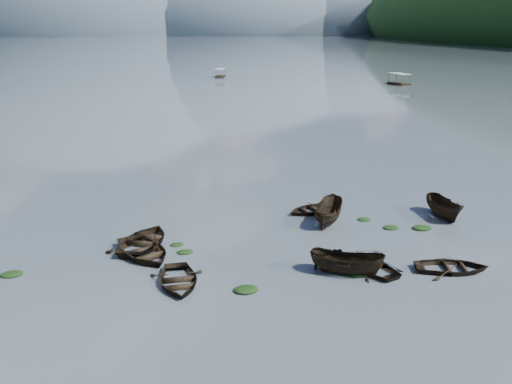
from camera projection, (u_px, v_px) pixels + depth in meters
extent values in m
plane|color=#49535C|center=(309.00, 298.00, 27.93)|extent=(2400.00, 2400.00, 0.00)
ellipsoid|color=#475666|center=(89.00, 33.00, 857.98)|extent=(520.00, 520.00, 340.00)
ellipsoid|color=#475666|center=(220.00, 33.00, 899.80)|extent=(520.00, 520.00, 260.00)
ellipsoid|color=#475666|center=(328.00, 33.00, 937.44)|extent=(520.00, 520.00, 220.00)
imported|color=black|center=(178.00, 284.00, 29.45)|extent=(3.00, 4.16, 0.85)
imported|color=black|center=(145.00, 245.00, 34.65)|extent=(5.31, 5.99, 1.03)
imported|color=black|center=(346.00, 274.00, 30.71)|extent=(4.28, 3.37, 1.57)
imported|color=black|center=(369.00, 269.00, 31.28)|extent=(3.88, 4.54, 0.79)
imported|color=black|center=(452.00, 271.00, 31.05)|extent=(4.58, 3.76, 0.83)
imported|color=black|center=(443.00, 217.00, 39.74)|extent=(1.79, 4.25, 1.61)
imported|color=black|center=(143.00, 256.00, 33.08)|extent=(5.06, 5.84, 1.01)
imported|color=black|center=(312.00, 212.00, 40.81)|extent=(4.52, 3.81, 0.80)
imported|color=black|center=(328.00, 222.00, 38.69)|extent=(3.59, 4.54, 1.67)
ellipsoid|color=black|center=(246.00, 291.00, 28.72)|extent=(1.26, 1.03, 0.27)
ellipsoid|color=black|center=(185.00, 253.00, 33.53)|extent=(0.95, 0.76, 0.21)
ellipsoid|color=black|center=(357.00, 275.00, 30.54)|extent=(1.09, 0.87, 0.24)
ellipsoid|color=black|center=(364.00, 220.00, 39.15)|extent=(0.93, 0.79, 0.21)
ellipsoid|color=black|center=(422.00, 229.00, 37.45)|extent=(1.28, 1.02, 0.27)
ellipsoid|color=black|center=(12.00, 275.00, 30.52)|extent=(1.17, 0.95, 0.25)
ellipsoid|color=black|center=(177.00, 245.00, 34.67)|extent=(0.83, 0.69, 0.17)
ellipsoid|color=black|center=(391.00, 228.00, 37.52)|extent=(1.06, 0.85, 0.23)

